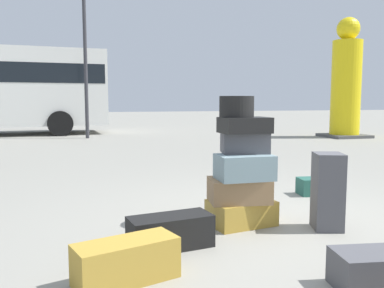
{
  "coord_description": "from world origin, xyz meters",
  "views": [
    {
      "loc": [
        -1.93,
        -3.82,
        1.3
      ],
      "look_at": [
        -0.34,
        2.03,
        0.64
      ],
      "focal_mm": 38.19,
      "sensor_mm": 36.0,
      "label": 1
    }
  ],
  "objects_px": {
    "yellow_dummy_statue": "(346,85)",
    "suitcase_black_behind_tower": "(170,232)",
    "suitcase_charcoal_left_side": "(328,191)",
    "lamp_post": "(84,24)",
    "suitcase_teal_white_trunk": "(317,186)",
    "suitcase_tan_foreground_near": "(126,261)",
    "suitcase_tower": "(242,171)",
    "suitcase_charcoal_right_side": "(376,270)"
  },
  "relations": [
    {
      "from": "yellow_dummy_statue",
      "to": "suitcase_black_behind_tower",
      "type": "bearing_deg",
      "value": -132.38
    },
    {
      "from": "suitcase_charcoal_left_side",
      "to": "lamp_post",
      "type": "xyz_separation_m",
      "value": [
        -2.19,
        10.68,
        3.4
      ]
    },
    {
      "from": "yellow_dummy_statue",
      "to": "suitcase_teal_white_trunk",
      "type": "bearing_deg",
      "value": -127.66
    },
    {
      "from": "suitcase_black_behind_tower",
      "to": "lamp_post",
      "type": "height_order",
      "value": "lamp_post"
    },
    {
      "from": "suitcase_tan_foreground_near",
      "to": "yellow_dummy_statue",
      "type": "height_order",
      "value": "yellow_dummy_statue"
    },
    {
      "from": "suitcase_tower",
      "to": "suitcase_charcoal_left_side",
      "type": "bearing_deg",
      "value": -24.15
    },
    {
      "from": "suitcase_black_behind_tower",
      "to": "suitcase_charcoal_right_side",
      "type": "xyz_separation_m",
      "value": [
        1.2,
        -1.14,
        -0.01
      ]
    },
    {
      "from": "yellow_dummy_statue",
      "to": "lamp_post",
      "type": "bearing_deg",
      "value": 167.51
    },
    {
      "from": "suitcase_charcoal_right_side",
      "to": "yellow_dummy_statue",
      "type": "relative_size",
      "value": 0.14
    },
    {
      "from": "suitcase_black_behind_tower",
      "to": "suitcase_charcoal_right_side",
      "type": "distance_m",
      "value": 1.66
    },
    {
      "from": "suitcase_tower",
      "to": "suitcase_teal_white_trunk",
      "type": "xyz_separation_m",
      "value": [
        1.53,
        1.01,
        -0.45
      ]
    },
    {
      "from": "suitcase_tan_foreground_near",
      "to": "suitcase_charcoal_left_side",
      "type": "bearing_deg",
      "value": 0.43
    },
    {
      "from": "suitcase_teal_white_trunk",
      "to": "suitcase_tower",
      "type": "bearing_deg",
      "value": -139.66
    },
    {
      "from": "suitcase_tower",
      "to": "yellow_dummy_statue",
      "type": "height_order",
      "value": "yellow_dummy_statue"
    },
    {
      "from": "suitcase_teal_white_trunk",
      "to": "suitcase_tan_foreground_near",
      "type": "xyz_separation_m",
      "value": [
        -2.83,
        -2.04,
        0.04
      ]
    },
    {
      "from": "suitcase_black_behind_tower",
      "to": "suitcase_charcoal_right_side",
      "type": "relative_size",
      "value": 1.29
    },
    {
      "from": "suitcase_charcoal_right_side",
      "to": "suitcase_black_behind_tower",
      "type": "bearing_deg",
      "value": 145.16
    },
    {
      "from": "suitcase_charcoal_left_side",
      "to": "suitcase_charcoal_right_side",
      "type": "xyz_separation_m",
      "value": [
        -0.43,
        -1.24,
        -0.25
      ]
    },
    {
      "from": "suitcase_black_behind_tower",
      "to": "yellow_dummy_statue",
      "type": "xyz_separation_m",
      "value": [
        8.09,
        8.87,
        1.67
      ]
    },
    {
      "from": "suitcase_tower",
      "to": "yellow_dummy_statue",
      "type": "bearing_deg",
      "value": 49.28
    },
    {
      "from": "suitcase_tower",
      "to": "lamp_post",
      "type": "distance_m",
      "value": 10.9
    },
    {
      "from": "suitcase_charcoal_left_side",
      "to": "suitcase_charcoal_right_side",
      "type": "distance_m",
      "value": 1.34
    },
    {
      "from": "suitcase_black_behind_tower",
      "to": "suitcase_charcoal_right_side",
      "type": "height_order",
      "value": "suitcase_black_behind_tower"
    },
    {
      "from": "yellow_dummy_statue",
      "to": "lamp_post",
      "type": "relative_size",
      "value": 0.71
    },
    {
      "from": "suitcase_tower",
      "to": "suitcase_black_behind_tower",
      "type": "xyz_separation_m",
      "value": [
        -0.85,
        -0.46,
        -0.42
      ]
    },
    {
      "from": "suitcase_tower",
      "to": "suitcase_charcoal_left_side",
      "type": "relative_size",
      "value": 1.73
    },
    {
      "from": "suitcase_charcoal_left_side",
      "to": "lamp_post",
      "type": "relative_size",
      "value": 0.13
    },
    {
      "from": "suitcase_tan_foreground_near",
      "to": "lamp_post",
      "type": "xyz_separation_m",
      "value": [
        -0.1,
        11.36,
        3.63
      ]
    },
    {
      "from": "suitcase_charcoal_left_side",
      "to": "yellow_dummy_statue",
      "type": "relative_size",
      "value": 0.19
    },
    {
      "from": "yellow_dummy_statue",
      "to": "lamp_post",
      "type": "distance_m",
      "value": 9.07
    },
    {
      "from": "suitcase_tan_foreground_near",
      "to": "yellow_dummy_statue",
      "type": "distance_m",
      "value": 12.84
    },
    {
      "from": "suitcase_teal_white_trunk",
      "to": "yellow_dummy_statue",
      "type": "xyz_separation_m",
      "value": [
        5.71,
        7.4,
        1.7
      ]
    },
    {
      "from": "suitcase_tan_foreground_near",
      "to": "yellow_dummy_statue",
      "type": "relative_size",
      "value": 0.18
    },
    {
      "from": "suitcase_tan_foreground_near",
      "to": "suitcase_teal_white_trunk",
      "type": "bearing_deg",
      "value": 18.13
    },
    {
      "from": "suitcase_teal_white_trunk",
      "to": "suitcase_charcoal_right_side",
      "type": "height_order",
      "value": "suitcase_charcoal_right_side"
    },
    {
      "from": "suitcase_teal_white_trunk",
      "to": "suitcase_tan_foreground_near",
      "type": "distance_m",
      "value": 3.49
    },
    {
      "from": "suitcase_tan_foreground_near",
      "to": "suitcase_black_behind_tower",
      "type": "bearing_deg",
      "value": 34.59
    },
    {
      "from": "suitcase_tan_foreground_near",
      "to": "suitcase_black_behind_tower",
      "type": "relative_size",
      "value": 1.0
    },
    {
      "from": "suitcase_tower",
      "to": "suitcase_charcoal_right_side",
      "type": "distance_m",
      "value": 1.69
    },
    {
      "from": "suitcase_tower",
      "to": "suitcase_charcoal_left_side",
      "type": "height_order",
      "value": "suitcase_tower"
    },
    {
      "from": "suitcase_tower",
      "to": "lamp_post",
      "type": "height_order",
      "value": "lamp_post"
    },
    {
      "from": "suitcase_teal_white_trunk",
      "to": "suitcase_charcoal_right_side",
      "type": "distance_m",
      "value": 2.85
    }
  ]
}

